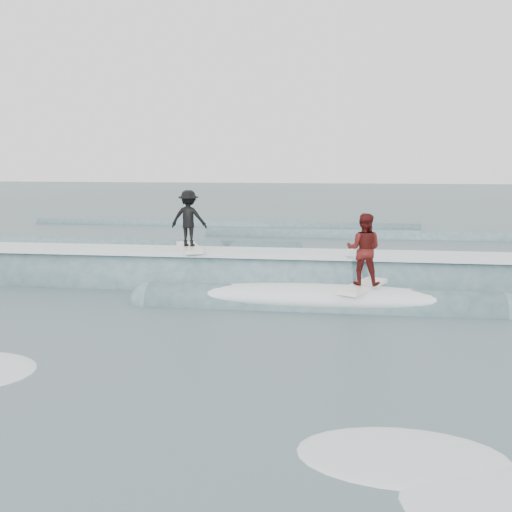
# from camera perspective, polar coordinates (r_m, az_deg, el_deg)

# --- Properties ---
(ground) EXTENTS (160.00, 160.00, 0.00)m
(ground) POSITION_cam_1_polar(r_m,az_deg,el_deg) (10.53, -4.29, -11.32)
(ground) COLOR #374950
(ground) RESTS_ON ground
(breaking_wave) EXTENTS (21.10, 3.80, 2.05)m
(breaking_wave) POSITION_cam_1_polar(r_m,az_deg,el_deg) (16.62, 1.38, -3.25)
(breaking_wave) COLOR #385A5F
(breaking_wave) RESTS_ON ground
(surfer_black) EXTENTS (1.27, 2.06, 1.77)m
(surfer_black) POSITION_cam_1_polar(r_m,az_deg,el_deg) (17.12, -6.73, 3.51)
(surfer_black) COLOR silver
(surfer_black) RESTS_ON ground
(surfer_red) EXTENTS (1.38, 2.04, 1.90)m
(surfer_red) POSITION_cam_1_polar(r_m,az_deg,el_deg) (14.51, 10.71, 0.33)
(surfer_red) COLOR white
(surfer_red) RESTS_ON ground
(whitewater) EXTENTS (12.36, 6.55, 0.10)m
(whitewater) POSITION_cam_1_polar(r_m,az_deg,el_deg) (8.68, -15.42, -16.47)
(whitewater) COLOR silver
(whitewater) RESTS_ON ground
(far_swells) EXTENTS (39.08, 8.65, 0.80)m
(far_swells) POSITION_cam_1_polar(r_m,az_deg,el_deg) (27.74, 0.40, 1.90)
(far_swells) COLOR #385A5F
(far_swells) RESTS_ON ground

